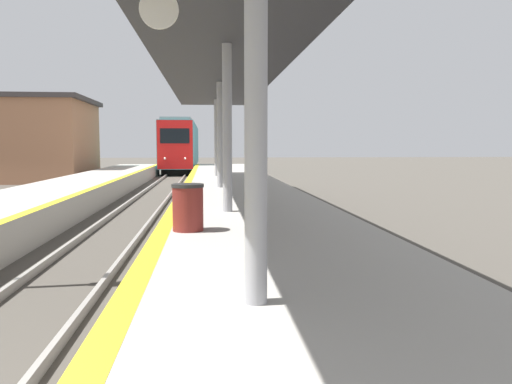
% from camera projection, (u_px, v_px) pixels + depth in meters
% --- Properties ---
extents(train, '(2.78, 21.66, 4.61)m').
position_uv_depth(train, '(182.00, 146.00, 48.62)').
color(train, black).
rests_on(train, ground).
extents(station_canopy, '(3.74, 27.10, 4.00)m').
position_uv_depth(station_canopy, '(222.00, 66.00, 14.54)').
color(station_canopy, '#99999E').
rests_on(station_canopy, platform_right).
extents(trash_bin, '(0.58, 0.58, 0.84)m').
position_uv_depth(trash_bin, '(188.00, 207.00, 8.88)').
color(trash_bin, maroon).
rests_on(trash_bin, platform_right).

